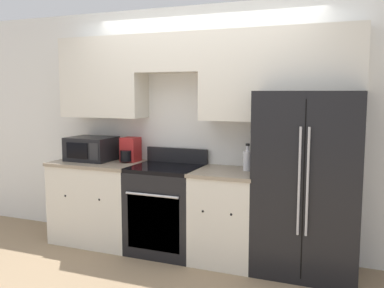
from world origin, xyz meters
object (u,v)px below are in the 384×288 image
oven_range (166,209)px  refrigerator (309,183)px  microwave (92,149)px  bottle (247,160)px

oven_range → refrigerator: refrigerator is taller
oven_range → microwave: microwave is taller
microwave → bottle: bearing=1.2°
refrigerator → microwave: 2.42m
microwave → bottle: 1.81m
microwave → oven_range: bearing=-3.2°
refrigerator → bottle: bearing=174.9°
refrigerator → bottle: 0.63m
oven_range → bottle: 1.02m
oven_range → refrigerator: bearing=1.5°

